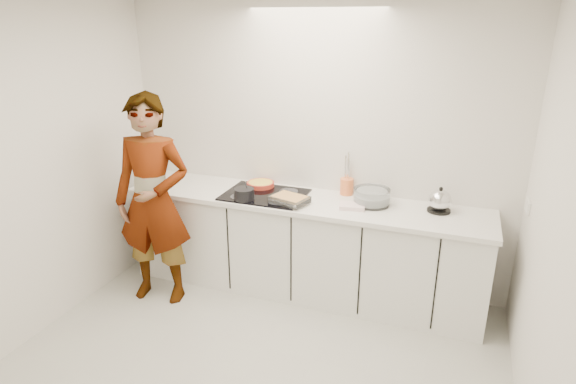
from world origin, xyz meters
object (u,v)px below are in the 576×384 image
(cook, at_px, (153,201))
(kettle, at_px, (440,201))
(hob, at_px, (265,195))
(saucepan, at_px, (244,194))
(mixing_bowl, at_px, (372,197))
(tart_dish, at_px, (261,184))
(utensil_crock, at_px, (347,186))
(baking_dish, at_px, (290,199))

(cook, bearing_deg, kettle, 6.02)
(hob, relative_size, kettle, 2.96)
(saucepan, bearing_deg, mixing_bowl, 15.27)
(tart_dish, relative_size, utensil_crock, 2.05)
(baking_dish, height_order, mixing_bowl, mixing_bowl)
(cook, bearing_deg, saucepan, 14.92)
(baking_dish, xyz_separation_m, utensil_crock, (0.40, 0.41, 0.03))
(hob, height_order, tart_dish, tart_dish)
(utensil_crock, bearing_deg, mixing_bowl, -34.34)
(saucepan, relative_size, mixing_bowl, 0.55)
(hob, relative_size, tart_dish, 2.37)
(mixing_bowl, distance_m, cook, 1.88)
(tart_dish, distance_m, utensil_crock, 0.81)
(cook, bearing_deg, tart_dish, 34.59)
(mixing_bowl, distance_m, utensil_crock, 0.32)
(baking_dish, bearing_deg, saucepan, -171.39)
(tart_dish, height_order, baking_dish, baking_dish)
(mixing_bowl, xyz_separation_m, utensil_crock, (-0.26, 0.18, 0.01))
(tart_dish, bearing_deg, utensil_crock, 7.29)
(hob, relative_size, cook, 0.39)
(hob, bearing_deg, mixing_bowl, 6.15)
(kettle, bearing_deg, tart_dish, 178.50)
(utensil_crock, relative_size, cook, 0.08)
(baking_dish, relative_size, mixing_bowl, 0.89)
(mixing_bowl, bearing_deg, tart_dish, 175.90)
(utensil_crock, bearing_deg, kettle, -10.09)
(saucepan, relative_size, kettle, 0.90)
(tart_dish, relative_size, kettle, 1.25)
(saucepan, distance_m, baking_dish, 0.40)
(hob, height_order, cook, cook)
(baking_dish, bearing_deg, hob, 155.90)
(kettle, bearing_deg, utensil_crock, 169.91)
(utensil_crock, distance_m, cook, 1.71)
(tart_dish, relative_size, mixing_bowl, 0.76)
(baking_dish, distance_m, cook, 1.18)
(kettle, distance_m, utensil_crock, 0.83)
(hob, bearing_deg, utensil_crock, 22.29)
(utensil_crock, bearing_deg, saucepan, -149.65)
(mixing_bowl, bearing_deg, utensil_crock, 145.66)
(baking_dish, distance_m, mixing_bowl, 0.70)
(mixing_bowl, xyz_separation_m, cook, (-1.77, -0.61, -0.05))
(tart_dish, distance_m, cook, 0.99)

